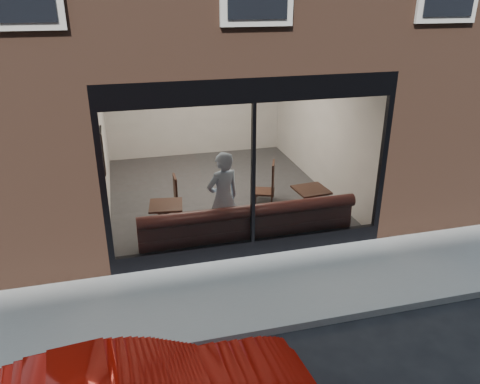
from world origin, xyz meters
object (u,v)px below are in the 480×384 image
object	(u,v)px
banquette	(246,234)
cafe_table_right	(311,190)
person	(223,199)
cafe_chair_left	(167,209)
cafe_chair_right	(264,192)
cafe_table_left	(166,205)

from	to	relation	value
banquette	cafe_table_right	distance (m)	1.68
person	cafe_chair_left	world-z (taller)	person
banquette	person	distance (m)	0.81
cafe_table_right	cafe_chair_left	bearing A→B (deg)	161.93
cafe_chair_left	cafe_chair_right	distance (m)	2.26
cafe_chair_left	cafe_table_right	bearing A→B (deg)	161.62
cafe_table_left	cafe_chair_right	size ratio (longest dim) A/B	1.35
cafe_table_left	cafe_chair_left	world-z (taller)	cafe_table_left
cafe_table_right	cafe_chair_left	xyz separation A→B (m)	(-2.82, 0.92, -0.50)
person	cafe_table_left	xyz separation A→B (m)	(-1.02, 0.33, -0.16)
cafe_chair_right	cafe_table_left	bearing A→B (deg)	49.67
cafe_chair_left	cafe_chair_right	bearing A→B (deg)	-171.56
person	cafe_chair_right	world-z (taller)	person
cafe_table_left	cafe_chair_left	bearing A→B (deg)	83.60
person	cafe_table_left	size ratio (longest dim) A/B	2.96
cafe_chair_right	cafe_table_right	bearing A→B (deg)	136.16
person	cafe_chair_left	distance (m)	1.69
banquette	cafe_table_left	world-z (taller)	cafe_table_left
cafe_chair_right	banquette	bearing A→B (deg)	84.38
cafe_table_right	cafe_chair_right	distance (m)	1.48
person	cafe_chair_right	distance (m)	2.17
cafe_table_right	cafe_chair_left	distance (m)	3.01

